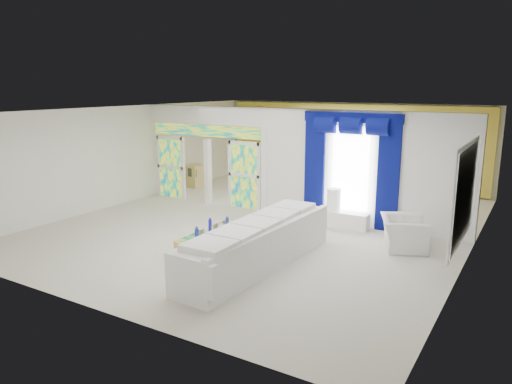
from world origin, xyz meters
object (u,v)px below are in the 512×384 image
Objects in this scene: console_table at (344,220)px; grand_piano at (280,177)px; armchair at (404,233)px; coffee_table at (213,241)px; white_sofa at (258,246)px.

grand_piano is at bearing 137.58° from console_table.
coffee_table is at bearing 100.75° from armchair.
white_sofa reaches higher than armchair.
armchair is at bearing -26.30° from console_table.
grand_piano reaches higher than white_sofa.
grand_piano is at bearing 105.66° from coffee_table.
coffee_table is 3.68m from console_table.
grand_piano is at bearing 30.15° from armchair.
grand_piano reaches higher than coffee_table.
armchair is at bearing -39.99° from grand_piano.
armchair is at bearing 32.66° from coffee_table.
grand_piano reaches higher than armchair.
coffee_table is 6.82m from grand_piano.
armchair is (3.61, 2.31, 0.15)m from coffee_table.
coffee_table is (-1.35, 0.30, -0.21)m from white_sofa.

